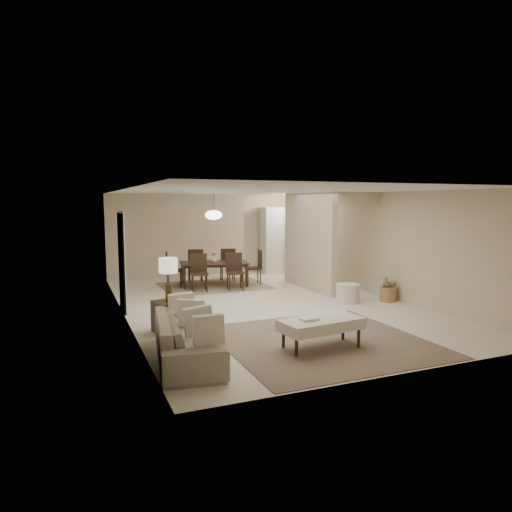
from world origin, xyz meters
name	(u,v)px	position (x,y,z in m)	size (l,w,h in m)	color
floor	(264,304)	(0.00, 0.00, 0.00)	(9.00, 9.00, 0.00)	beige
ceiling	(264,191)	(0.00, 0.00, 2.50)	(9.00, 9.00, 0.00)	white
back_wall	(207,235)	(0.00, 4.50, 1.25)	(6.00, 6.00, 0.00)	#C7B697
left_wall	(123,254)	(-3.00, 0.00, 1.25)	(9.00, 9.00, 0.00)	#C7B697
right_wall	(377,244)	(3.00, 0.00, 1.25)	(9.00, 9.00, 0.00)	#C7B697
partition	(309,241)	(1.80, 1.25, 1.25)	(0.15, 2.50, 2.50)	#C7B697
doorway	(122,262)	(-2.97, 0.60, 1.02)	(0.04, 0.90, 2.04)	black
pantry_cabinet	(280,240)	(2.35, 4.15, 1.05)	(1.20, 0.55, 2.10)	white
flush_light	(292,195)	(2.30, 3.20, 2.46)	(0.44, 0.44, 0.05)	white
living_rug	(322,341)	(-0.20, -2.86, 0.01)	(3.20, 3.20, 0.01)	brown
sofa	(187,338)	(-2.45, -2.86, 0.31)	(0.84, 2.15, 0.63)	gray
ottoman_bench	(321,325)	(-0.40, -3.16, 0.38)	(1.37, 0.75, 0.47)	beige
side_table	(169,317)	(-2.40, -1.36, 0.27)	(0.50, 0.50, 0.55)	black
table_lamp	(168,269)	(-2.40, -1.36, 1.11)	(0.32, 0.32, 0.76)	#42301C
round_pouf	(348,293)	(1.82, -0.56, 0.21)	(0.54, 0.54, 0.42)	beige
wicker_basket	(388,294)	(2.75, -0.80, 0.16)	(0.38, 0.38, 0.32)	brown
dining_rug	(214,286)	(-0.36, 2.55, 0.01)	(2.80, 2.10, 0.01)	#867453
dining_table	(214,274)	(-0.36, 2.55, 0.32)	(1.82, 1.02, 0.64)	black
dining_chairs	(214,268)	(-0.36, 2.55, 0.48)	(2.60, 2.07, 0.96)	black
vase	(214,260)	(-0.36, 2.55, 0.72)	(0.15, 0.15, 0.16)	silver
yellow_mat	(311,280)	(2.53, 2.38, 0.01)	(0.90, 0.55, 0.01)	yellow
pendant_light	(214,215)	(-0.36, 2.55, 1.92)	(0.46, 0.46, 0.71)	#42301C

